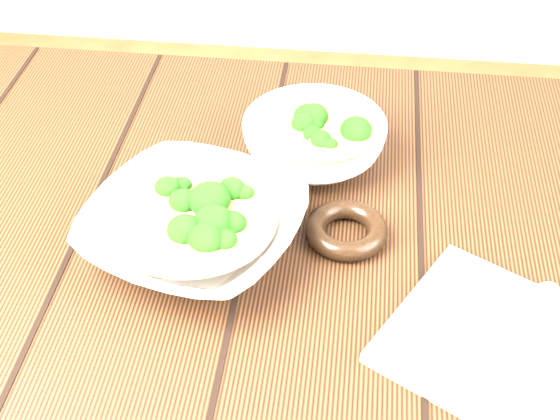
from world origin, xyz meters
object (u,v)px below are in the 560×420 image
trivet (346,230)px  soup_bowl_front (194,227)px  table (267,308)px  soup_bowl_back (314,139)px  napkin (511,352)px

trivet → soup_bowl_front: bearing=-167.6°
table → trivet: (0.09, 0.01, 0.13)m
soup_bowl_front → soup_bowl_back: (0.12, 0.18, -0.00)m
soup_bowl_front → napkin: 0.36m
soup_bowl_back → napkin: soup_bowl_back is taller
soup_bowl_back → napkin: bearing=-53.2°
soup_bowl_back → trivet: soup_bowl_back is taller
table → soup_bowl_front: (-0.08, -0.02, 0.15)m
soup_bowl_front → napkin: bearing=-18.6°
soup_bowl_front → trivet: soup_bowl_front is taller
table → napkin: (0.27, -0.14, 0.13)m
soup_bowl_front → soup_bowl_back: size_ratio=1.30×
table → soup_bowl_front: size_ratio=4.00×
trivet → soup_bowl_back: bearing=109.0°
soup_bowl_front → trivet: bearing=12.4°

